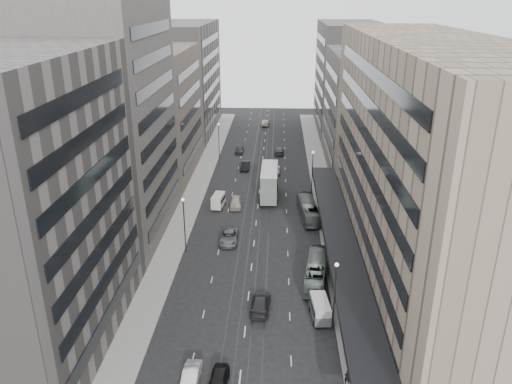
% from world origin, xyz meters
% --- Properties ---
extents(ground, '(220.00, 220.00, 0.00)m').
position_xyz_m(ground, '(0.00, 0.00, 0.00)').
color(ground, black).
rests_on(ground, ground).
extents(sidewalk_right, '(4.00, 125.00, 0.15)m').
position_xyz_m(sidewalk_right, '(12.00, 37.50, 0.07)').
color(sidewalk_right, gray).
rests_on(sidewalk_right, ground).
extents(sidewalk_left, '(4.00, 125.00, 0.15)m').
position_xyz_m(sidewalk_left, '(-12.00, 37.50, 0.07)').
color(sidewalk_left, gray).
rests_on(sidewalk_left, ground).
extents(department_store, '(19.20, 60.00, 30.00)m').
position_xyz_m(department_store, '(21.45, 8.00, 14.95)').
color(department_store, gray).
rests_on(department_store, ground).
extents(building_right_mid, '(15.00, 28.00, 24.00)m').
position_xyz_m(building_right_mid, '(21.50, 52.00, 12.00)').
color(building_right_mid, '#4A4540').
rests_on(building_right_mid, ground).
extents(building_right_far, '(15.00, 32.00, 28.00)m').
position_xyz_m(building_right_far, '(21.50, 82.00, 14.00)').
color(building_right_far, '#655F5A').
rests_on(building_right_far, ground).
extents(building_left_a, '(15.00, 28.00, 30.00)m').
position_xyz_m(building_left_a, '(-21.50, -8.00, 15.00)').
color(building_left_a, '#655F5A').
rests_on(building_left_a, ground).
extents(building_left_b, '(15.00, 26.00, 34.00)m').
position_xyz_m(building_left_b, '(-21.50, 19.00, 17.00)').
color(building_left_b, '#4A4540').
rests_on(building_left_b, ground).
extents(building_left_c, '(15.00, 28.00, 25.00)m').
position_xyz_m(building_left_c, '(-21.50, 46.00, 12.50)').
color(building_left_c, '#655B4E').
rests_on(building_left_c, ground).
extents(building_left_d, '(15.00, 38.00, 28.00)m').
position_xyz_m(building_left_d, '(-21.50, 79.00, 14.00)').
color(building_left_d, '#655F5A').
rests_on(building_left_d, ground).
extents(lamp_right_near, '(0.44, 0.44, 8.32)m').
position_xyz_m(lamp_right_near, '(9.70, -5.00, 5.20)').
color(lamp_right_near, '#262628').
rests_on(lamp_right_near, ground).
extents(lamp_right_far, '(0.44, 0.44, 8.32)m').
position_xyz_m(lamp_right_far, '(9.70, 35.00, 5.20)').
color(lamp_right_far, '#262628').
rests_on(lamp_right_far, ground).
extents(lamp_left_near, '(0.44, 0.44, 8.32)m').
position_xyz_m(lamp_left_near, '(-9.70, 12.00, 5.20)').
color(lamp_left_near, '#262628').
rests_on(lamp_left_near, ground).
extents(lamp_left_far, '(0.44, 0.44, 8.32)m').
position_xyz_m(lamp_left_far, '(-9.70, 55.00, 5.20)').
color(lamp_left_far, '#262628').
rests_on(lamp_left_far, ground).
extents(bus_near, '(3.73, 10.49, 2.86)m').
position_xyz_m(bus_near, '(8.50, 4.97, 1.43)').
color(bus_near, gray).
rests_on(bus_near, ground).
extents(bus_far, '(3.48, 10.65, 2.91)m').
position_xyz_m(bus_far, '(8.50, 24.56, 1.46)').
color(bus_far, slate).
rests_on(bus_far, ground).
extents(double_decker, '(3.27, 10.33, 5.63)m').
position_xyz_m(double_decker, '(1.89, 33.01, 3.04)').
color(double_decker, slate).
rests_on(double_decker, ground).
extents(vw_microbus, '(2.36, 4.52, 2.35)m').
position_xyz_m(vw_microbus, '(8.41, -3.14, 1.31)').
color(vw_microbus, '#54585B').
rests_on(vw_microbus, ground).
extents(panel_van, '(2.28, 4.04, 2.43)m').
position_xyz_m(panel_van, '(-6.82, 28.03, 1.34)').
color(panel_van, beige).
rests_on(panel_van, ground).
extents(sedan_0, '(2.02, 4.47, 1.49)m').
position_xyz_m(sedan_0, '(-1.94, -14.41, 0.75)').
color(sedan_0, black).
rests_on(sedan_0, ground).
extents(sedan_1, '(1.67, 4.38, 1.43)m').
position_xyz_m(sedan_1, '(-4.63, -13.97, 0.71)').
color(sedan_1, '#BBBBB6').
rests_on(sedan_1, ground).
extents(sedan_2, '(2.73, 5.75, 1.58)m').
position_xyz_m(sedan_2, '(-3.78, 15.31, 0.79)').
color(sedan_2, '#595A5C').
rests_on(sedan_2, ground).
extents(sedan_3, '(2.55, 5.58, 1.58)m').
position_xyz_m(sedan_3, '(1.56, -1.64, 0.79)').
color(sedan_3, '#242426').
rests_on(sedan_3, ground).
extents(sedan_4, '(2.30, 5.12, 1.71)m').
position_xyz_m(sedan_4, '(-3.86, 28.54, 0.85)').
color(sedan_4, '#B0A692').
rests_on(sedan_4, ground).
extents(sedan_5, '(1.73, 4.93, 1.62)m').
position_xyz_m(sedan_5, '(-3.48, 48.59, 0.81)').
color(sedan_5, black).
rests_on(sedan_5, ground).
extents(sedan_6, '(2.31, 4.99, 1.39)m').
position_xyz_m(sedan_6, '(2.70, 46.88, 0.69)').
color(sedan_6, white).
rests_on(sedan_6, ground).
extents(sedan_7, '(2.13, 5.08, 1.46)m').
position_xyz_m(sedan_7, '(3.67, 59.99, 0.73)').
color(sedan_7, '#4E4E50').
rests_on(sedan_7, ground).
extents(sedan_8, '(1.84, 4.49, 1.52)m').
position_xyz_m(sedan_8, '(-5.54, 60.34, 0.76)').
color(sedan_8, '#2B2B2E').
rests_on(sedan_8, ground).
extents(sedan_9, '(2.07, 5.15, 1.66)m').
position_xyz_m(sedan_9, '(-0.18, 86.54, 0.83)').
color(sedan_9, '#A7A08A').
rests_on(sedan_9, ground).
extents(pedestrian, '(0.60, 0.40, 1.62)m').
position_xyz_m(pedestrian, '(10.20, -13.62, 0.96)').
color(pedestrian, black).
rests_on(pedestrian, sidewalk_right).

